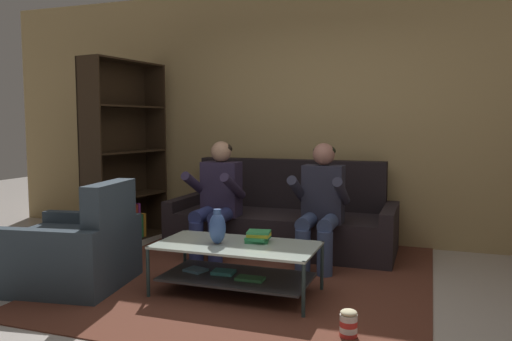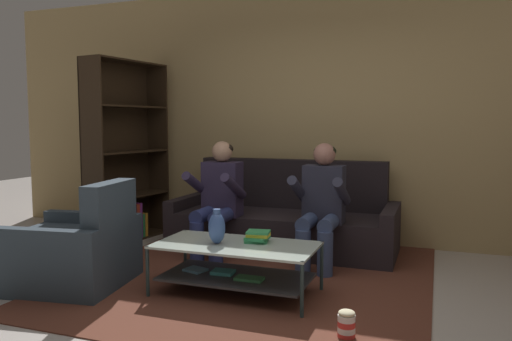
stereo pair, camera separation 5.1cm
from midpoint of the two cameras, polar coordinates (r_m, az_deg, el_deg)
name	(u,v)px [view 1 (the left image)]	position (r m, az deg, el deg)	size (l,w,h in m)	color
ground	(241,315)	(3.67, -2.10, -16.15)	(16.80, 16.80, 0.00)	#B6ADA6
back_partition	(318,115)	(5.78, 6.90, 6.37)	(8.40, 0.12, 2.90)	tan
couch	(283,221)	(5.40, 2.81, -5.83)	(2.37, 0.89, 0.95)	black
person_seated_left	(217,195)	(5.02, -4.75, -2.83)	(0.50, 0.58, 1.17)	navy
person_seated_right	(321,201)	(4.69, 7.12, -3.46)	(0.50, 0.58, 1.16)	#364469
coffee_table	(236,261)	(4.00, -2.66, -10.27)	(1.26, 0.64, 0.41)	#B5C5B7
area_rug	(259,271)	(4.64, -0.02, -11.44)	(3.00, 3.44, 0.01)	#5B2E21
vase	(217,228)	(3.95, -4.80, -6.52)	(0.13, 0.13, 0.28)	#365391
book_stack	(258,237)	(4.01, -0.13, -7.57)	(0.23, 0.21, 0.09)	#2A834C
bookshelf	(119,177)	(5.91, -15.60, -0.73)	(0.47, 1.13, 2.05)	black
armchair	(73,252)	(4.45, -20.46, -8.77)	(1.02, 0.97, 0.88)	#2E3943
popcorn_tub	(349,324)	(3.33, 10.08, -16.85)	(0.11, 0.11, 0.18)	red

